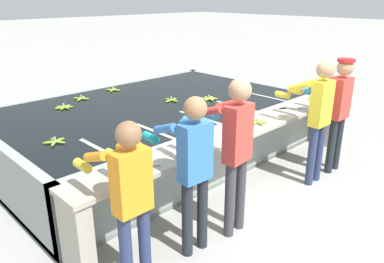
# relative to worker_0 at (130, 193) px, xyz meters

# --- Properties ---
(ground_plane) EXTENTS (80.00, 80.00, 0.00)m
(ground_plane) POSITION_rel_worker_0_xyz_m (2.08, 0.26, -0.94)
(ground_plane) COLOR #999993
(ground_plane) RESTS_ON ground
(wash_tank) EXTENTS (4.92, 3.16, 0.86)m
(wash_tank) POSITION_rel_worker_0_xyz_m (2.08, 2.27, -0.52)
(wash_tank) COLOR gray
(wash_tank) RESTS_ON ground
(work_ledge) EXTENTS (4.92, 0.45, 0.86)m
(work_ledge) POSITION_rel_worker_0_xyz_m (2.08, 0.49, -0.32)
(work_ledge) COLOR #A8A393
(work_ledge) RESTS_ON ground
(worker_0) EXTENTS (0.40, 0.71, 1.58)m
(worker_0) POSITION_rel_worker_0_xyz_m (0.00, 0.00, 0.00)
(worker_0) COLOR navy
(worker_0) RESTS_ON ground
(worker_1) EXTENTS (0.44, 0.72, 1.65)m
(worker_1) POSITION_rel_worker_0_xyz_m (0.74, -0.00, 0.04)
(worker_1) COLOR #1E2328
(worker_1) RESTS_ON ground
(worker_2) EXTENTS (0.44, 0.73, 1.74)m
(worker_2) POSITION_rel_worker_0_xyz_m (1.28, -0.07, 0.11)
(worker_2) COLOR #38383D
(worker_2) RESTS_ON ground
(worker_3) EXTENTS (0.41, 0.72, 1.72)m
(worker_3) POSITION_rel_worker_0_xyz_m (2.99, -0.10, 0.09)
(worker_3) COLOR navy
(worker_3) RESTS_ON ground
(worker_4) EXTENTS (0.41, 0.72, 1.68)m
(worker_4) POSITION_rel_worker_0_xyz_m (3.54, -0.11, 0.08)
(worker_4) COLOR #1E2328
(worker_4) RESTS_ON ground
(banana_bunch_floating_0) EXTENTS (0.25, 0.25, 0.08)m
(banana_bunch_floating_0) POSITION_rel_worker_0_xyz_m (1.36, 3.29, -0.07)
(banana_bunch_floating_0) COLOR #7FAD33
(banana_bunch_floating_0) RESTS_ON wash_tank
(banana_bunch_floating_1) EXTENTS (0.28, 0.28, 0.08)m
(banana_bunch_floating_1) POSITION_rel_worker_0_xyz_m (2.37, 2.16, -0.07)
(banana_bunch_floating_1) COLOR #7FAD33
(banana_bunch_floating_1) RESTS_ON wash_tank
(banana_bunch_floating_2) EXTENTS (0.25, 0.25, 0.08)m
(banana_bunch_floating_2) POSITION_rel_worker_0_xyz_m (2.07, 3.44, -0.07)
(banana_bunch_floating_2) COLOR #7FAD33
(banana_bunch_floating_2) RESTS_ON wash_tank
(banana_bunch_floating_3) EXTENTS (0.28, 0.27, 0.08)m
(banana_bunch_floating_3) POSITION_rel_worker_0_xyz_m (0.16, 1.73, -0.07)
(banana_bunch_floating_3) COLOR #75A333
(banana_bunch_floating_3) RESTS_ON wash_tank
(banana_bunch_floating_4) EXTENTS (0.28, 0.28, 0.08)m
(banana_bunch_floating_4) POSITION_rel_worker_0_xyz_m (0.91, 3.01, -0.07)
(banana_bunch_floating_4) COLOR #75A333
(banana_bunch_floating_4) RESTS_ON wash_tank
(banana_bunch_floating_5) EXTENTS (0.28, 0.28, 0.08)m
(banana_bunch_floating_5) POSITION_rel_worker_0_xyz_m (2.88, 1.79, -0.07)
(banana_bunch_floating_5) COLOR #9EC642
(banana_bunch_floating_5) RESTS_ON wash_tank
(banana_bunch_ledge_0) EXTENTS (0.27, 0.28, 0.08)m
(banana_bunch_ledge_0) POSITION_rel_worker_0_xyz_m (4.11, 0.53, -0.07)
(banana_bunch_ledge_0) COLOR #8CB738
(banana_bunch_ledge_0) RESTS_ON work_ledge
(banana_bunch_ledge_1) EXTENTS (0.28, 0.28, 0.08)m
(banana_bunch_ledge_1) POSITION_rel_worker_0_xyz_m (2.44, 0.49, -0.07)
(banana_bunch_ledge_1) COLOR #75A333
(banana_bunch_ledge_1) RESTS_ON work_ledge
(knife_0) EXTENTS (0.33, 0.18, 0.02)m
(knife_0) POSITION_rel_worker_0_xyz_m (0.45, 0.50, -0.08)
(knife_0) COLOR silver
(knife_0) RESTS_ON work_ledge
(knife_1) EXTENTS (0.29, 0.24, 0.02)m
(knife_1) POSITION_rel_worker_0_xyz_m (3.33, 0.58, -0.08)
(knife_1) COLOR silver
(knife_1) RESTS_ON work_ledge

